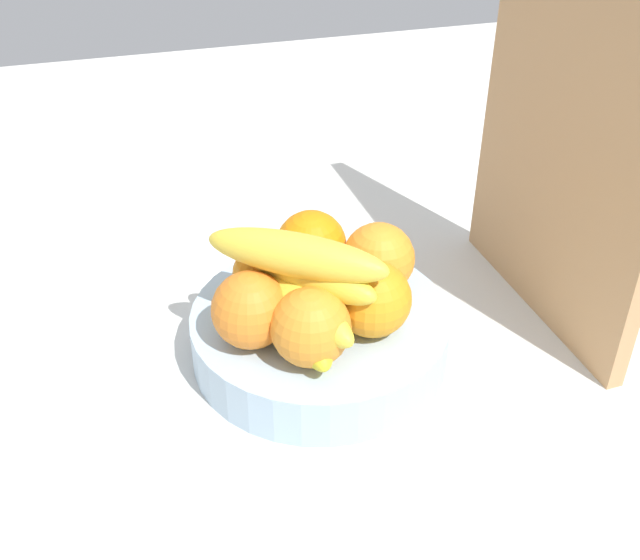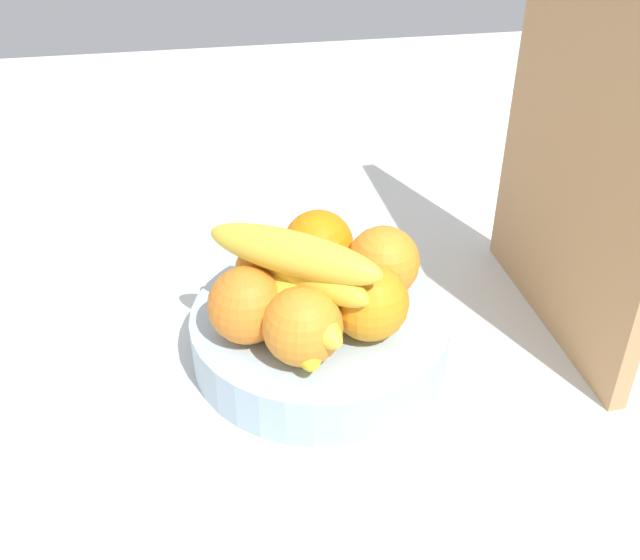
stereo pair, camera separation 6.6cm
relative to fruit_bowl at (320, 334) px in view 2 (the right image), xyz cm
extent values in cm
cube|color=silver|center=(-2.56, -1.37, -4.07)|extent=(180.00, 140.00, 3.00)
cylinder|color=#A7C4DB|center=(0.00, 0.00, 0.00)|extent=(25.35, 25.35, 5.15)
sphere|color=orange|center=(-2.53, 6.70, 6.19)|extent=(7.23, 7.23, 7.23)
sphere|color=orange|center=(-6.58, 0.86, 6.19)|extent=(7.23, 7.23, 7.23)
sphere|color=orange|center=(-2.99, -4.30, 6.19)|extent=(7.23, 7.23, 7.23)
sphere|color=orange|center=(2.33, -7.13, 6.19)|extent=(7.23, 7.23, 7.23)
sphere|color=orange|center=(6.17, -2.52, 6.19)|extent=(7.23, 7.23, 7.23)
sphere|color=orange|center=(3.67, 4.05, 6.19)|extent=(7.23, 7.23, 7.23)
ellipsoid|color=gold|center=(1.68, -2.32, 4.57)|extent=(17.03, 4.11, 4.00)
ellipsoid|color=yellow|center=(2.26, -3.28, 6.77)|extent=(17.19, 10.41, 4.00)
ellipsoid|color=yellow|center=(0.81, -2.43, 8.97)|extent=(15.55, 14.05, 4.00)
ellipsoid|color=yellow|center=(2.00, -2.69, 11.17)|extent=(12.86, 16.31, 4.00)
cube|color=tan|center=(-1.77, 25.02, 15.43)|extent=(28.06, 3.70, 36.00)
camera|label=1|loc=(59.07, -15.97, 50.15)|focal=44.76mm
camera|label=2|loc=(60.45, -9.50, 50.15)|focal=44.76mm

